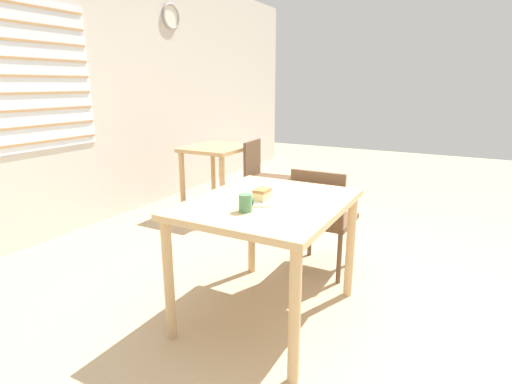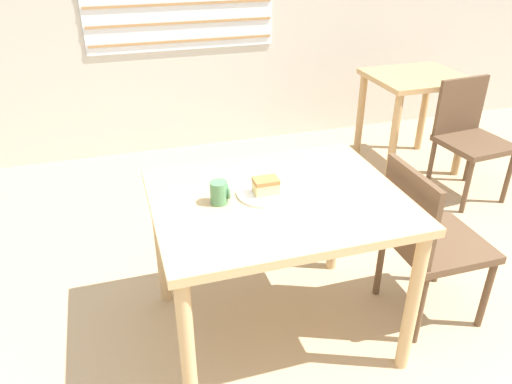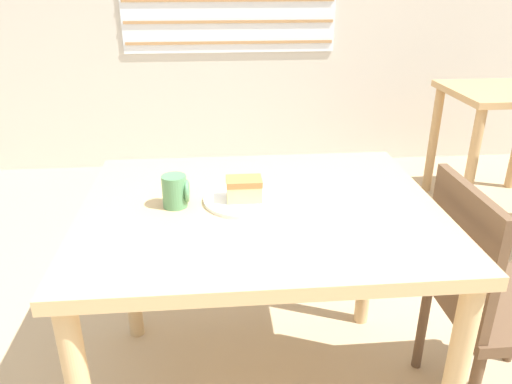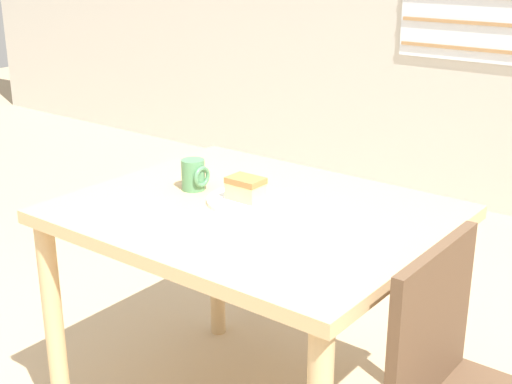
{
  "view_description": "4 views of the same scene",
  "coord_description": "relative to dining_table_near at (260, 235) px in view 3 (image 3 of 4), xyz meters",
  "views": [
    {
      "loc": [
        -2.19,
        -0.47,
        1.46
      ],
      "look_at": [
        -0.15,
        0.64,
        0.83
      ],
      "focal_mm": 28.0,
      "sensor_mm": 36.0,
      "label": 1
    },
    {
      "loc": [
        -0.75,
        -1.21,
        1.83
      ],
      "look_at": [
        -0.21,
        0.58,
        0.81
      ],
      "focal_mm": 35.0,
      "sensor_mm": 36.0,
      "label": 2
    },
    {
      "loc": [
        -0.25,
        -0.79,
        1.43
      ],
      "look_at": [
        -0.12,
        0.61,
        0.8
      ],
      "focal_mm": 35.0,
      "sensor_mm": 36.0,
      "label": 3
    },
    {
      "loc": [
        1.1,
        -0.99,
        1.52
      ],
      "look_at": [
        -0.14,
        0.62,
        0.81
      ],
      "focal_mm": 50.0,
      "sensor_mm": 36.0,
      "label": 4
    }
  ],
  "objects": [
    {
      "name": "dining_table_near",
      "position": [
        0.0,
        0.0,
        0.0
      ],
      "size": [
        1.08,
        0.88,
        0.78
      ],
      "color": "tan",
      "rests_on": "ground_plane"
    },
    {
      "name": "dining_table_far",
      "position": [
        1.67,
        1.5,
        -0.06
      ],
      "size": [
        0.71,
        0.64,
        0.77
      ],
      "color": "tan",
      "rests_on": "ground_plane"
    },
    {
      "name": "chair_near_window",
      "position": [
        0.75,
        -0.09,
        -0.21
      ],
      "size": [
        0.44,
        0.44,
        0.85
      ],
      "rotation": [
        0.0,
        0.0,
        1.57
      ],
      "color": "brown",
      "rests_on": "ground_plane"
    },
    {
      "name": "plate",
      "position": [
        -0.04,
        0.03,
        0.11
      ],
      "size": [
        0.25,
        0.25,
        0.01
      ],
      "color": "white",
      "rests_on": "dining_table_near"
    },
    {
      "name": "cake_slice",
      "position": [
        -0.05,
        0.02,
        0.15
      ],
      "size": [
        0.11,
        0.08,
        0.07
      ],
      "color": "#E0C67F",
      "rests_on": "plate"
    },
    {
      "name": "coffee_mug",
      "position": [
        -0.25,
        0.01,
        0.15
      ],
      "size": [
        0.08,
        0.07,
        0.1
      ],
      "color": "#4C8456",
      "rests_on": "dining_table_near"
    }
  ]
}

